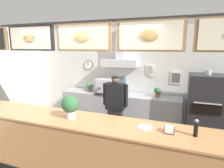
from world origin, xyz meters
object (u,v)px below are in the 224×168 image
Objects in this scene: espresso_machine at (106,86)px; napkin_holder at (169,130)px; pizza_oven at (204,110)px; condiment_plate at (145,127)px; shop_worker at (115,108)px; potted_thyme at (158,91)px; potted_rosemary at (90,86)px; pepper_grinder at (196,128)px; basil_vase at (70,106)px.

napkin_holder is at bearing -49.57° from espresso_machine.
pizza_oven reaches higher than condiment_plate.
pizza_oven is at bearing -5.58° from espresso_machine.
potted_thyme is at bearing -130.38° from shop_worker.
espresso_machine reaches higher than potted_rosemary.
napkin_holder reaches higher than condiment_plate.
napkin_holder is at bearing -179.44° from pepper_grinder.
shop_worker is 10.99× the size of napkin_holder.
shop_worker reaches higher than basil_vase.
shop_worker is at bearing -41.18° from potted_rosemary.
espresso_machine is at bearing 130.43° from napkin_holder.
shop_worker reaches higher than potted_rosemary.
espresso_machine is 0.53m from potted_rosemary.
potted_thyme is 0.62× the size of basil_vase.
condiment_plate is at bearing -54.87° from espresso_machine.
pizza_oven is 7.18× the size of potted_rosemary.
basil_vase is (-0.37, -1.21, 0.39)m from shop_worker.
espresso_machine reaches higher than potted_thyme.
pizza_oven is 1.08× the size of shop_worker.
condiment_plate is at bearing -88.29° from potted_thyme.
potted_thyme is at bearing 108.79° from pepper_grinder.
pizza_oven is 2.02m from napkin_holder.
pizza_oven reaches higher than pepper_grinder.
shop_worker is 1.52m from potted_rosemary.
condiment_plate is at bearing 2.55° from basil_vase.
espresso_machine is 1.32× the size of basil_vase.
pepper_grinder is 0.69m from condiment_plate.
potted_rosemary is at bearing 140.76° from pepper_grinder.
espresso_machine is at bearing 174.42° from pizza_oven.
potted_thyme is (0.80, 1.00, 0.22)m from shop_worker.
basil_vase is (-2.24, -1.90, 0.43)m from pizza_oven.
shop_worker reaches higher than espresso_machine.
napkin_holder is (1.21, -1.20, 0.21)m from shop_worker.
pizza_oven reaches higher than basil_vase.
shop_worker is 1.72m from napkin_holder.
pepper_grinder is at bearing 140.57° from shop_worker.
potted_rosemary is 2.93m from condiment_plate.
napkin_holder is 1.59m from basil_vase.
espresso_machine is 2.56m from condiment_plate.
condiment_plate is 0.57× the size of basil_vase.
condiment_plate is at bearing -118.53° from pizza_oven.
pizza_oven is 3.32× the size of espresso_machine.
espresso_machine is 2.16× the size of potted_rosemary.
pepper_grinder is (2.15, -2.13, 0.01)m from espresso_machine.
basil_vase is at bearing -179.53° from napkin_holder.
shop_worker is at bearing -159.74° from pizza_oven.
potted_thyme is 2.32m from pepper_grinder.
shop_worker is 1.46m from condiment_plate.
napkin_holder is (0.41, -2.20, -0.01)m from potted_thyme.
condiment_plate is 1.25m from basil_vase.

